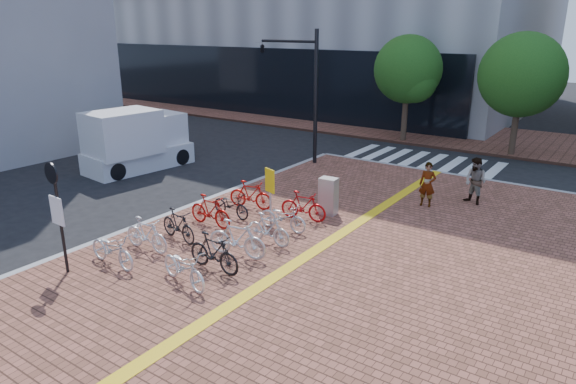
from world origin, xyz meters
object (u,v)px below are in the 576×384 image
Objects in this scene: pedestrian_b at (475,181)px; utility_box at (328,196)px; bike_2 at (178,225)px; bike_3 at (210,211)px; bike_9 at (268,229)px; bike_5 at (250,195)px; bike_7 at (214,252)px; bike_4 at (231,205)px; traffic_light_pole at (290,71)px; bike_6 at (184,267)px; bike_11 at (303,206)px; bike_0 at (112,249)px; yellow_sign at (270,185)px; bike_10 at (283,217)px; notice_sign at (57,205)px; bike_8 at (237,239)px; bike_1 at (146,234)px; box_truck at (136,141)px; pedestrian_a at (427,184)px.

utility_box is at bearing -112.34° from pedestrian_b.
pedestrian_b reaches higher than bike_2.
bike_3 is 2.49m from bike_9.
bike_7 reaches higher than bike_5.
traffic_light_pole is at bearing 24.88° from bike_4.
bike_6 is 1.10× the size of bike_11.
bike_3 is (0.18, 3.76, 0.04)m from bike_0.
bike_10 is at bearing -25.27° from yellow_sign.
bike_7 is at bearing 7.29° from bike_6.
bike_2 is at bearing 119.56° from bike_9.
notice_sign reaches higher than bike_0.
yellow_sign reaches higher than bike_3.
bike_8 is at bearing -131.76° from bike_4.
bike_1 reaches higher than bike_2.
bike_8 is 0.36× the size of box_truck.
bike_11 is at bearing -134.51° from pedestrian_a.
bike_1 is 1.03× the size of pedestrian_a.
bike_0 is 2.48m from bike_6.
bike_5 is 5.97m from bike_6.
bike_8 is 4.89m from notice_sign.
bike_7 is 1.02× the size of bike_10.
bike_9 is 0.91× the size of pedestrian_b.
bike_10 is (-0.28, 1.18, -0.03)m from bike_9.
pedestrian_a reaches higher than bike_10.
bike_6 is 4.49m from bike_10.
bike_7 reaches higher than bike_0.
pedestrian_b reaches higher than utility_box.
bike_9 is (0.19, 1.24, -0.07)m from bike_8.
bike_0 is at bearing -106.67° from yellow_sign.
box_truck is at bearing 49.42° from bike_0.
bike_0 is at bearing 119.98° from bike_7.
bike_2 is 0.90× the size of yellow_sign.
pedestrian_a is (2.71, 6.17, 0.35)m from bike_9.
utility_box reaches higher than bike_8.
bike_1 is 0.99× the size of bike_5.
bike_3 reaches higher than bike_5.
bike_8 is 1.07× the size of bike_10.
pedestrian_b is (6.56, 5.21, 0.37)m from bike_5.
pedestrian_b is at bearing -48.46° from bike_11.
bike_9 is (2.49, -0.09, -0.05)m from bike_3.
yellow_sign is at bearing -42.02° from bike_3.
utility_box is (2.61, 4.72, 0.16)m from bike_2.
utility_box is (-2.56, -2.82, -0.17)m from pedestrian_a.
bike_2 is at bearing 82.98° from bike_8.
bike_9 is 3.35m from utility_box.
bike_3 is 3.34m from bike_7.
utility_box is 8.85m from notice_sign.
bike_7 is (2.34, -4.49, 0.02)m from bike_5.
traffic_light_pole is at bearing 45.88° from box_truck.
bike_10 is at bearing -85.26° from bike_4.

